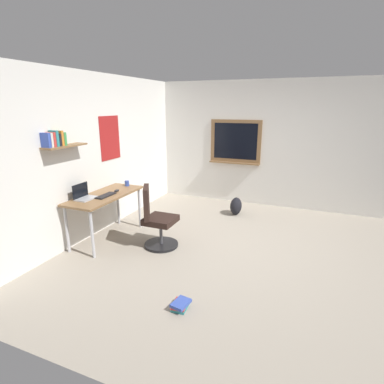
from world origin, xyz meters
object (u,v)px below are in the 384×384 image
desk (105,200)px  computer_mouse (117,191)px  backpack (236,206)px  book_stack_on_floor (180,305)px  office_chair (156,221)px  keyboard (106,195)px  coffee_mug (127,183)px  laptop (84,195)px

desk → computer_mouse: size_ratio=13.09×
backpack → book_stack_on_floor: 3.09m
office_chair → keyboard: size_ratio=2.57×
computer_mouse → coffee_mug: coffee_mug is taller
office_chair → computer_mouse: office_chair is taller
keyboard → backpack: bearing=-38.5°
coffee_mug → book_stack_on_floor: size_ratio=0.37×
keyboard → coffee_mug: size_ratio=4.02×
desk → keyboard: (-0.07, -0.07, 0.09)m
desk → book_stack_on_floor: bearing=-122.8°
laptop → coffee_mug: bearing=-10.4°
desk → computer_mouse: computer_mouse is taller
laptop → desk: bearing=-24.6°
laptop → computer_mouse: bearing=-22.3°
office_chair → book_stack_on_floor: size_ratio=3.87×
coffee_mug → computer_mouse: bearing=-172.3°
office_chair → laptop: laptop is taller
office_chair → backpack: bearing=-22.3°
computer_mouse → book_stack_on_floor: size_ratio=0.42×
office_chair → computer_mouse: 0.90m
desk → computer_mouse: (0.21, -0.07, 0.10)m
laptop → book_stack_on_floor: bearing=-113.9°
computer_mouse → keyboard: bearing=180.0°
desk → office_chair: size_ratio=1.43×
desk → laptop: (-0.31, 0.14, 0.14)m
desk → laptop: laptop is taller
coffee_mug → book_stack_on_floor: 2.64m
laptop → keyboard: laptop is taller
computer_mouse → coffee_mug: (0.37, 0.05, 0.03)m
keyboard → coffee_mug: coffee_mug is taller
office_chair → desk: bearing=93.3°
coffee_mug → backpack: 2.17m
laptop → backpack: size_ratio=0.90×
laptop → backpack: (2.20, -1.78, -0.63)m
keyboard → desk: bearing=46.6°
office_chair → keyboard: office_chair is taller
desk → office_chair: 0.92m
keyboard → book_stack_on_floor: keyboard is taller
laptop → keyboard: (0.24, -0.21, -0.04)m
office_chair → keyboard: 0.89m
computer_mouse → backpack: size_ratio=0.30×
keyboard → book_stack_on_floor: size_ratio=1.51×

